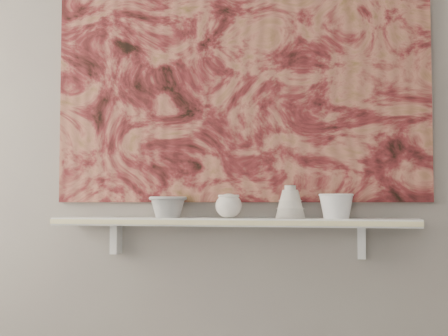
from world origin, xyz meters
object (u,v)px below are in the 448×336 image
(bowl_white, at_px, (336,206))
(cup_cream, at_px, (229,206))
(shelf, at_px, (230,222))
(bell_vessel, at_px, (290,202))
(painting, at_px, (234,64))
(bowl_grey, at_px, (168,207))

(bowl_white, bearing_deg, cup_cream, 180.00)
(shelf, xyz_separation_m, cup_cream, (-0.00, 0.00, 0.06))
(cup_cream, xyz_separation_m, bowl_white, (0.40, 0.00, 0.00))
(bell_vessel, bearing_deg, cup_cream, 180.00)
(shelf, relative_size, cup_cream, 13.78)
(shelf, height_order, painting, painting)
(bell_vessel, height_order, bowl_white, bell_vessel)
(painting, relative_size, bell_vessel, 12.10)
(painting, relative_size, cup_cream, 14.76)
(cup_cream, distance_m, bell_vessel, 0.24)
(shelf, distance_m, bell_vessel, 0.24)
(bowl_grey, distance_m, bowl_white, 0.65)
(painting, bearing_deg, cup_cream, -92.77)
(bell_vessel, relative_size, bowl_white, 0.96)
(shelf, bearing_deg, painting, 90.00)
(bowl_grey, relative_size, cup_cream, 1.47)
(shelf, distance_m, painting, 0.63)
(cup_cream, bearing_deg, painting, 87.23)
(shelf, distance_m, cup_cream, 0.06)
(bowl_grey, bearing_deg, cup_cream, 0.00)
(painting, xyz_separation_m, bowl_grey, (-0.25, -0.08, -0.57))
(shelf, xyz_separation_m, bowl_grey, (-0.25, 0.00, 0.06))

